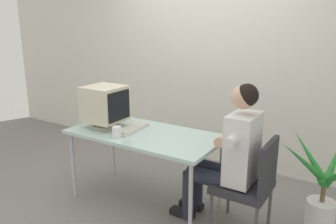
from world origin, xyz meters
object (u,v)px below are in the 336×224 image
Objects in this scene: person_seated at (229,153)px; potted_plant at (323,190)px; crt_monitor at (105,104)px; desk_mug at (117,132)px; keyboard at (132,129)px; office_chair at (251,182)px; desk at (144,138)px.

potted_plant is at bearing 30.28° from person_seated.
desk_mug is (0.31, -0.19, -0.19)m from crt_monitor.
person_seated is 1.54× the size of potted_plant.
person_seated is at bearing 2.42° from keyboard.
crt_monitor reaches higher than office_chair.
desk is 0.30m from desk_mug.
person_seated is at bearing 4.19° from crt_monitor.
crt_monitor is (-0.45, -0.05, 0.29)m from desk.
desk_mug reaches higher than desk.
person_seated is at bearing -149.72° from potted_plant.
keyboard is at bearing -177.98° from office_chair.
crt_monitor is at bearing -175.81° from person_seated.
crt_monitor is at bearing -169.85° from keyboard.
potted_plant is at bearing 16.44° from desk.
office_chair reaches higher than potted_plant.
potted_plant is (1.75, 0.47, -0.39)m from keyboard.
keyboard is at bearing -165.03° from potted_plant.
person_seated reaches higher than potted_plant.
person_seated reaches higher than desk_mug.
keyboard is at bearing 178.69° from desk.
keyboard is 1.25m from office_chair.
desk is 1.75× the size of potted_plant.
desk_mug is at bearing -166.62° from office_chair.
crt_monitor reaches higher than desk.
desk_mug is (-1.73, -0.71, 0.43)m from potted_plant.
desk is at bearing -163.56° from potted_plant.
desk is 1.69m from potted_plant.
office_chair is 1.28m from desk_mug.
desk is 0.87m from person_seated.
office_chair is 1.01× the size of potted_plant.
office_chair is 8.21× the size of desk_mug.
desk is 0.17m from keyboard.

